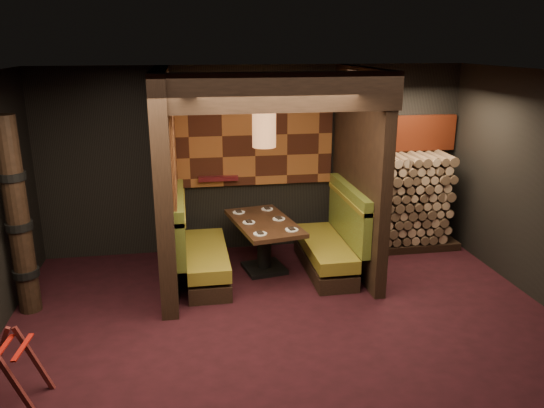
{
  "coord_description": "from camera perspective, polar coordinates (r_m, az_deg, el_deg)",
  "views": [
    {
      "loc": [
        -1.1,
        -5.18,
        3.17
      ],
      "look_at": [
        0.0,
        1.3,
        1.15
      ],
      "focal_mm": 35.0,
      "sensor_mm": 36.0,
      "label": 1
    }
  ],
  "objects": [
    {
      "name": "booth_bench_right",
      "position": [
        7.65,
        6.47,
        -4.27
      ],
      "size": [
        0.68,
        1.6,
        1.14
      ],
      "color": "black",
      "rests_on": "floor"
    },
    {
      "name": "wall_front",
      "position": [
        3.18,
        12.87,
        -16.65
      ],
      "size": [
        6.5,
        0.02,
        2.85
      ],
      "primitive_type": "cube",
      "color": "black",
      "rests_on": "ground"
    },
    {
      "name": "tapa_side_panel",
      "position": [
        7.13,
        -10.57,
        6.12
      ],
      "size": [
        0.04,
        1.85,
        1.45
      ],
      "primitive_type": "cube",
      "color": "#955226",
      "rests_on": "partition_left"
    },
    {
      "name": "place_settings",
      "position": [
        7.46,
        -0.87,
        -1.76
      ],
      "size": [
        0.8,
        1.22,
        0.03
      ],
      "color": "white",
      "rests_on": "dining_table"
    },
    {
      "name": "firewood_stack",
      "position": [
        8.61,
        13.97,
        0.22
      ],
      "size": [
        1.73,
        0.7,
        1.5
      ],
      "color": "black",
      "rests_on": "floor"
    },
    {
      "name": "totem_column",
      "position": [
        6.87,
        -25.65,
        -1.44
      ],
      "size": [
        0.31,
        0.31,
        2.4
      ],
      "color": "black",
      "rests_on": "floor"
    },
    {
      "name": "luggage_rack",
      "position": [
        5.5,
        -26.64,
        -15.7
      ],
      "size": [
        0.7,
        0.52,
        0.72
      ],
      "color": "#4F1918",
      "rests_on": "floor"
    },
    {
      "name": "header_beam",
      "position": [
        6.0,
        0.74,
        11.92
      ],
      "size": [
        2.85,
        0.18,
        0.44
      ],
      "primitive_type": "cube",
      "color": "black",
      "rests_on": "partition_left"
    },
    {
      "name": "mosaic_header",
      "position": [
        8.67,
        13.6,
        7.38
      ],
      "size": [
        1.83,
        0.1,
        0.56
      ],
      "primitive_type": "cube",
      "color": "maroon",
      "rests_on": "wall_back"
    },
    {
      "name": "dining_table",
      "position": [
        7.54,
        -0.86,
        -3.53
      ],
      "size": [
        1.02,
        1.54,
        0.75
      ],
      "color": "black",
      "rests_on": "floor"
    },
    {
      "name": "tapa_back_panel",
      "position": [
        8.08,
        -1.86,
        7.45
      ],
      "size": [
        2.4,
        0.06,
        1.55
      ],
      "primitive_type": "cube",
      "color": "#955226",
      "rests_on": "wall_back"
    },
    {
      "name": "booth_bench_left",
      "position": [
        7.37,
        -7.88,
        -5.16
      ],
      "size": [
        0.68,
        1.6,
        1.14
      ],
      "color": "black",
      "rests_on": "floor"
    },
    {
      "name": "partition_right",
      "position": [
        7.49,
        9.34,
        3.38
      ],
      "size": [
        0.15,
        2.1,
        2.85
      ],
      "primitive_type": "cube",
      "color": "black",
      "rests_on": "floor"
    },
    {
      "name": "floor",
      "position": [
        6.18,
        2.08,
        -13.91
      ],
      "size": [
        6.5,
        5.5,
        0.02
      ],
      "primitive_type": "cube",
      "color": "black",
      "rests_on": "ground"
    },
    {
      "name": "wall_back",
      "position": [
        8.21,
        -1.71,
        4.79
      ],
      "size": [
        6.5,
        0.02,
        2.85
      ],
      "primitive_type": "cube",
      "color": "black",
      "rests_on": "ground"
    },
    {
      "name": "pendant_lamp",
      "position": [
        7.1,
        -0.86,
        7.95
      ],
      "size": [
        0.32,
        0.32,
        1.03
      ],
      "color": "#9C633A",
      "rests_on": "ceiling"
    },
    {
      "name": "lacquer_shelf",
      "position": [
        8.1,
        -5.8,
        2.76
      ],
      "size": [
        0.6,
        0.12,
        0.07
      ],
      "primitive_type": "cube",
      "color": "#4F1217",
      "rests_on": "wall_back"
    },
    {
      "name": "bay_front_post",
      "position": [
        7.76,
        9.36,
        3.86
      ],
      "size": [
        0.08,
        0.08,
        2.85
      ],
      "primitive_type": "cube",
      "color": "black",
      "rests_on": "floor"
    },
    {
      "name": "partition_left",
      "position": [
        7.06,
        -11.37,
        2.42
      ],
      "size": [
        0.2,
        2.2,
        2.85
      ],
      "primitive_type": "cube",
      "color": "black",
      "rests_on": "floor"
    },
    {
      "name": "ceiling",
      "position": [
        5.31,
        2.42,
        13.72
      ],
      "size": [
        6.5,
        5.5,
        0.02
      ],
      "primitive_type": "cube",
      "color": "black",
      "rests_on": "ground"
    }
  ]
}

